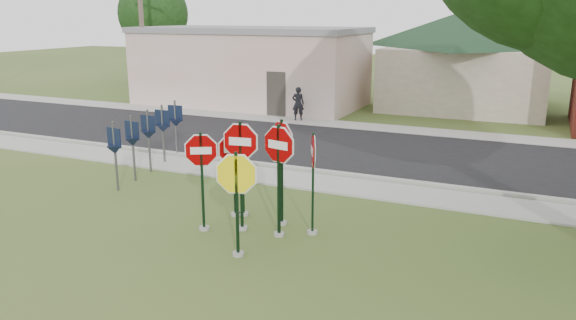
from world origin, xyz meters
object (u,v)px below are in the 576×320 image
at_px(pedestrian, 298,104).
at_px(utility_pole_near, 141,12).
at_px(stop_sign_center, 241,160).
at_px(stop_sign_left, 202,169).
at_px(stop_sign_yellow, 237,190).

bearing_deg(pedestrian, utility_pole_near, -21.35).
relative_size(stop_sign_center, pedestrian, 1.72).
relative_size(stop_sign_left, pedestrian, 1.55).
height_order(stop_sign_center, utility_pole_near, utility_pole_near).
xyz_separation_m(stop_sign_center, stop_sign_yellow, (0.63, -1.31, -0.26)).
xyz_separation_m(stop_sign_yellow, utility_pole_near, (-14.33, 15.18, 3.53)).
distance_m(stop_sign_center, stop_sign_left, 0.91).
height_order(stop_sign_center, stop_sign_yellow, stop_sign_center).
xyz_separation_m(stop_sign_center, utility_pole_near, (-13.70, 13.86, 3.27)).
relative_size(stop_sign_center, stop_sign_yellow, 1.14).
height_order(stop_sign_yellow, pedestrian, stop_sign_yellow).
bearing_deg(stop_sign_yellow, utility_pole_near, 133.36).
relative_size(stop_sign_yellow, pedestrian, 1.50).
height_order(utility_pole_near, pedestrian, utility_pole_near).
bearing_deg(stop_sign_left, stop_sign_center, 25.49).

